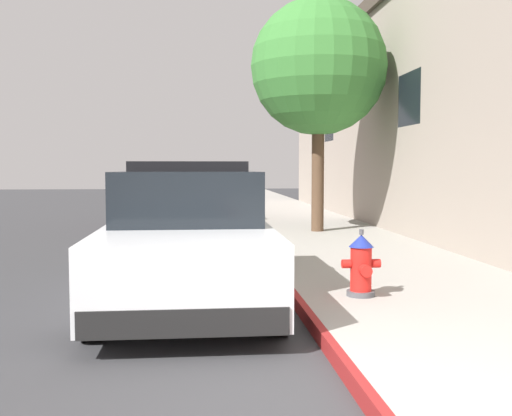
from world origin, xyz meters
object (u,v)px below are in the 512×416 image
object	(u,v)px
parked_car_silver_ahead	(194,198)
fire_hydrant	(361,265)
police_cruiser	(189,237)
street_tree	(319,68)

from	to	relation	value
parked_car_silver_ahead	fire_hydrant	bearing A→B (deg)	-79.01
fire_hydrant	police_cruiser	bearing A→B (deg)	157.76
street_tree	fire_hydrant	bearing A→B (deg)	-97.33
parked_car_silver_ahead	street_tree	distance (m)	5.36
street_tree	parked_car_silver_ahead	bearing A→B (deg)	130.25
parked_car_silver_ahead	street_tree	world-z (taller)	street_tree
parked_car_silver_ahead	fire_hydrant	distance (m)	10.29
parked_car_silver_ahead	fire_hydrant	xyz separation A→B (m)	(1.96, -10.10, -0.24)
police_cruiser	parked_car_silver_ahead	xyz separation A→B (m)	(-0.01, 9.30, -0.00)
police_cruiser	parked_car_silver_ahead	bearing A→B (deg)	90.03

